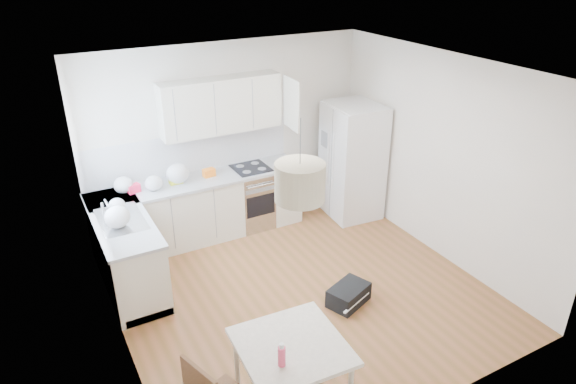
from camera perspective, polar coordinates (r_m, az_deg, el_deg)
name	(u,v)px	position (r m, az deg, el deg)	size (l,w,h in m)	color
floor	(300,290)	(6.46, 1.36, -10.83)	(4.20, 4.20, 0.00)	brown
ceiling	(303,71)	(5.31, 1.67, 13.27)	(4.20, 4.20, 0.00)	white
wall_back	(229,136)	(7.50, -6.61, 6.15)	(4.20, 4.20, 0.00)	white
wall_left	(109,238)	(5.15, -19.24, -4.86)	(4.20, 4.20, 0.00)	white
wall_right	(441,158)	(6.97, 16.65, 3.64)	(4.20, 4.20, 0.00)	white
window_glassblock	(83,159)	(6.02, -21.80, 3.47)	(0.02, 1.00, 1.00)	#BFE0F9
cabinets_back	(201,210)	(7.42, -9.63, -1.97)	(3.00, 0.60, 0.88)	silver
cabinets_left	(126,252)	(6.67, -17.61, -6.33)	(0.60, 1.80, 0.88)	silver
counter_back	(199,181)	(7.22, -9.90, 1.26)	(3.02, 0.64, 0.04)	#A4A6A9
counter_left	(120,219)	(6.45, -18.14, -2.86)	(0.64, 1.82, 0.04)	#A4A6A9
backsplash_back	(190,153)	(7.36, -10.85, 4.29)	(3.00, 0.01, 0.58)	white
backsplash_left	(90,201)	(6.28, -21.13, -0.94)	(0.01, 1.80, 0.58)	white
upper_cabinets	(221,105)	(7.15, -7.44, 9.53)	(1.70, 0.32, 0.75)	silver
range_oven	(252,198)	(7.68, -4.03, -0.66)	(0.50, 0.61, 0.88)	#B4B6B8
sink	(121,220)	(6.39, -18.07, -2.93)	(0.50, 0.80, 0.16)	#B4B6B8
refrigerator	(353,160)	(7.91, 7.20, 3.52)	(0.84, 0.88, 1.76)	white
dining_table	(292,352)	(4.70, 0.39, -17.31)	(0.96, 0.96, 0.72)	beige
drink_bottle	(282,355)	(4.40, -0.70, -17.61)	(0.06, 0.06, 0.23)	#E33F60
gym_bag	(349,295)	(6.23, 6.74, -11.28)	(0.50, 0.32, 0.23)	black
pendant_lamp	(300,182)	(4.00, 1.33, 1.12)	(0.40, 0.40, 0.31)	beige
grocery_bag_a	(123,185)	(7.01, -17.84, 0.75)	(0.25, 0.21, 0.22)	silver
grocery_bag_b	(154,183)	(6.96, -14.68, 0.96)	(0.23, 0.20, 0.21)	silver
grocery_bag_c	(178,173)	(7.10, -12.15, 2.03)	(0.31, 0.26, 0.28)	silver
grocery_bag_d	(117,205)	(6.54, -18.48, -1.40)	(0.19, 0.17, 0.18)	silver
grocery_bag_e	(117,217)	(6.17, -18.43, -2.65)	(0.29, 0.25, 0.26)	silver
snack_orange	(209,173)	(7.26, -8.77, 2.14)	(0.16, 0.10, 0.11)	orange
snack_yellow	(176,179)	(7.12, -12.37, 1.40)	(0.18, 0.11, 0.12)	#F1F626
snack_red	(134,188)	(7.00, -16.77, 0.38)	(0.16, 0.10, 0.11)	red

